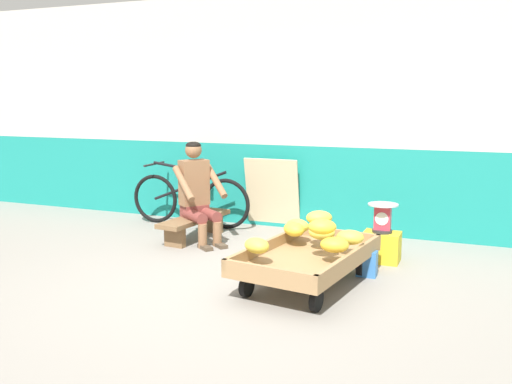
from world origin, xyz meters
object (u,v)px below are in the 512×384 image
Objects in this scene: vendor_seated at (197,192)px; sign_board at (272,193)px; plastic_crate at (382,247)px; shopping_bag at (367,264)px; low_bench at (195,222)px; bicycle_near_left at (189,199)px; banana_cart at (307,259)px; weighing_scale at (383,217)px.

sign_board is at bearing 59.55° from vendor_seated.
shopping_bag is (-0.04, -0.53, -0.03)m from plastic_crate.
low_bench is 1.27× the size of sign_board.
shopping_bag is at bearing -15.31° from vendor_seated.
low_bench is at bearing -56.48° from bicycle_near_left.
weighing_scale reaches higher than banana_cart.
banana_cart is 0.64m from shopping_bag.
weighing_scale is (2.17, -0.09, 0.25)m from low_bench.
shopping_bag is (2.06, -0.56, -0.45)m from vendor_seated.
sign_board is (0.63, 0.90, 0.24)m from low_bench.
plastic_crate is 0.41× the size of sign_board.
vendor_seated is (0.07, -0.05, 0.37)m from low_bench.
plastic_crate is at bearing 90.00° from weighing_scale.
shopping_bag is (-0.04, -0.53, -0.33)m from weighing_scale.
shopping_bag is at bearing -16.16° from low_bench.
shopping_bag is (2.13, -0.62, -0.08)m from low_bench.
bicycle_near_left is at bearing 141.25° from banana_cart.
shopping_bag is at bearing -45.26° from sign_board.
weighing_scale reaches higher than low_bench.
vendor_seated is 0.69× the size of bicycle_near_left.
low_bench is at bearing 142.80° from vendor_seated.
low_bench is at bearing -125.02° from sign_board.
weighing_scale is at bearing -0.99° from vendor_seated.
bicycle_near_left is at bearing 154.28° from shopping_bag.
vendor_seated is 2.10m from weighing_scale.
shopping_bag is at bearing 46.68° from banana_cart.
shopping_bag is (0.43, 0.46, -0.12)m from banana_cart.
banana_cart is at bearing -32.27° from vendor_seated.
sign_board reaches higher than shopping_bag.
weighing_scale is at bearing 64.19° from banana_cart.
sign_board is (1.02, 0.30, 0.09)m from bicycle_near_left.
plastic_crate is 0.30m from weighing_scale.
sign_board reaches higher than weighing_scale.
plastic_crate is 0.22× the size of bicycle_near_left.
vendor_seated is at bearing -54.40° from bicycle_near_left.
weighing_scale is at bearing -32.58° from sign_board.
bicycle_near_left is 1.07m from sign_board.
shopping_bag is (1.50, -1.51, -0.32)m from sign_board.
weighing_scale is at bearing -15.01° from bicycle_near_left.
vendor_seated is at bearing 147.73° from banana_cart.
low_bench is 4.70× the size of shopping_bag.
shopping_bag is at bearing -25.72° from bicycle_near_left.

